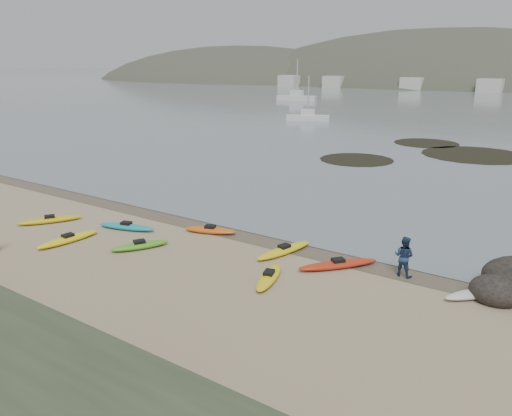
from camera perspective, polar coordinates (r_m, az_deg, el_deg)
The scene contains 6 objects.
ground at distance 27.10m, azimuth 0.00°, elevation -3.04°, with size 600.00×600.00×0.00m, color tan.
wet_sand at distance 26.87m, azimuth -0.36°, elevation -3.21°, with size 60.00×60.00×0.00m, color brown.
kayaks at distance 24.97m, azimuth -5.64°, elevation -4.45°, with size 25.28×8.89×0.34m.
person_east at distance 22.66m, azimuth 16.55°, elevation -5.32°, with size 0.88×0.68×1.81m, color navy.
kelp_mats at distance 54.59m, azimuth 19.84°, elevation 5.96°, with size 17.36×20.90×0.04m.
moored_boats at distance 97.37m, azimuth 23.08°, elevation 10.15°, with size 94.31×81.21×1.30m.
Camera 1 is at (14.52, -21.03, 9.03)m, focal length 35.00 mm.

